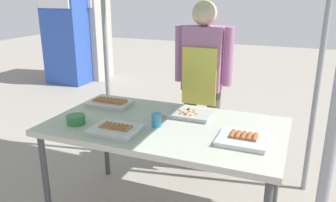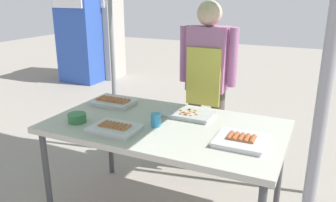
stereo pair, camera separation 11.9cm
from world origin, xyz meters
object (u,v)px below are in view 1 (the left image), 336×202
object	(u,v)px
tray_grilled_sausages	(110,103)
tray_meat_skewers	(185,114)
stall_table	(165,131)
tray_pork_links	(243,139)
neighbor_stall_right	(84,28)
neighbor_stall_left	(66,30)
condiment_bowl	(76,120)
drink_cup_near_edge	(156,120)
vendor_woman	(203,75)
tray_spring_rolls	(116,129)

from	to	relation	value
tray_grilled_sausages	tray_meat_skewers	bearing A→B (deg)	-0.86
stall_table	tray_pork_links	xyz separation A→B (m)	(0.55, -0.09, 0.07)
neighbor_stall_right	neighbor_stall_left	bearing A→B (deg)	-92.83
tray_meat_skewers	condiment_bowl	distance (m)	0.77
drink_cup_near_edge	vendor_woman	size ratio (longest dim) A/B	0.06
stall_table	tray_pork_links	distance (m)	0.56
neighbor_stall_right	vendor_woman	bearing A→B (deg)	-40.47
tray_spring_rolls	condiment_bowl	world-z (taller)	condiment_bowl
neighbor_stall_left	tray_pork_links	bearing A→B (deg)	-40.16
neighbor_stall_right	stall_table	bearing A→B (deg)	-48.26
vendor_woman	stall_table	bearing A→B (deg)	89.06
tray_meat_skewers	neighbor_stall_left	bearing A→B (deg)	138.75
tray_pork_links	tray_grilled_sausages	bearing A→B (deg)	164.86
tray_meat_skewers	neighbor_stall_right	xyz separation A→B (m)	(-3.22, 3.33, 0.19)
tray_spring_rolls	neighbor_stall_right	world-z (taller)	neighbor_stall_right
stall_table	tray_meat_skewers	bearing A→B (deg)	69.39
condiment_bowl	neighbor_stall_left	distance (m)	4.19
tray_meat_skewers	stall_table	bearing A→B (deg)	-110.61
tray_spring_rolls	neighbor_stall_left	size ratio (longest dim) A/B	0.16
tray_meat_skewers	neighbor_stall_right	bearing A→B (deg)	134.07
condiment_bowl	neighbor_stall_left	xyz separation A→B (m)	(-2.61, 3.27, 0.18)
condiment_bowl	neighbor_stall_right	distance (m)	4.56
tray_pork_links	stall_table	bearing A→B (deg)	170.53
neighbor_stall_right	tray_meat_skewers	bearing A→B (deg)	-45.93
vendor_woman	neighbor_stall_left	world-z (taller)	neighbor_stall_left
drink_cup_near_edge	vendor_woman	xyz separation A→B (m)	(0.05, 0.90, 0.12)
tray_meat_skewers	tray_spring_rolls	world-z (taller)	tray_spring_rolls
condiment_bowl	drink_cup_near_edge	world-z (taller)	drink_cup_near_edge
tray_grilled_sausages	drink_cup_near_edge	bearing A→B (deg)	-27.54
drink_cup_near_edge	vendor_woman	bearing A→B (deg)	86.81
neighbor_stall_left	drink_cup_near_edge	bearing A→B (deg)	-44.77
tray_grilled_sausages	tray_spring_rolls	bearing A→B (deg)	-55.10
stall_table	neighbor_stall_right	world-z (taller)	neighbor_stall_right
tray_meat_skewers	condiment_bowl	bearing A→B (deg)	-146.52
tray_meat_skewers	tray_pork_links	size ratio (longest dim) A/B	1.30
tray_grilled_sausages	neighbor_stall_right	bearing A→B (deg)	127.94
tray_pork_links	condiment_bowl	distance (m)	1.12
tray_spring_rolls	condiment_bowl	xyz separation A→B (m)	(-0.32, 0.02, 0.01)
neighbor_stall_left	neighbor_stall_right	bearing A→B (deg)	87.17
neighbor_stall_right	drink_cup_near_edge	bearing A→B (deg)	-49.10
neighbor_stall_right	tray_pork_links	bearing A→B (deg)	-44.42
tray_meat_skewers	neighbor_stall_right	size ratio (longest dim) A/B	0.20
stall_table	tray_grilled_sausages	bearing A→B (deg)	159.62
tray_grilled_sausages	condiment_bowl	world-z (taller)	condiment_bowl
neighbor_stall_left	tray_grilled_sausages	bearing A→B (deg)	-47.38
tray_spring_rolls	condiment_bowl	size ratio (longest dim) A/B	2.42
tray_meat_skewers	vendor_woman	world-z (taller)	vendor_woman
tray_pork_links	neighbor_stall_right	xyz separation A→B (m)	(-3.69, 3.62, 0.19)
tray_grilled_sausages	condiment_bowl	bearing A→B (deg)	-90.80
tray_grilled_sausages	drink_cup_near_edge	distance (m)	0.59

